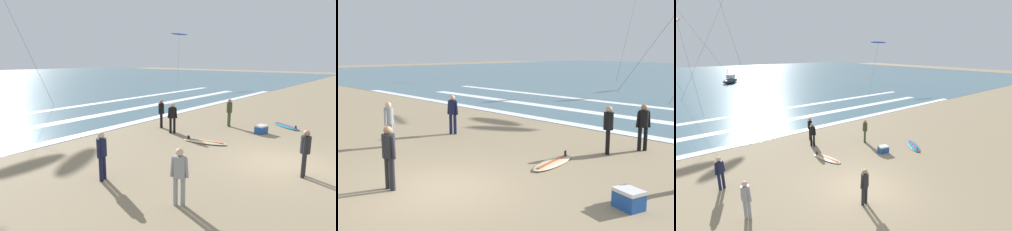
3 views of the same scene
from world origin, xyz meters
TOP-DOWN VIEW (x-y plane):
  - ground_plane at (0.00, 0.00)m, footprint 160.00×160.00m
  - wave_foam_shoreline at (-0.55, 9.33)m, footprint 47.46×0.74m
  - surfer_left_near at (1.50, 7.22)m, footprint 0.41×0.44m
  - surfer_right_near at (-0.76, -0.92)m, footprint 0.52×0.32m
  - surfer_mid_group at (-5.14, 4.05)m, footprint 0.50×0.32m
  - surfer_foreground_main at (-4.90, 1.14)m, footprint 0.32×0.49m
  - surfer_left_far at (0.94, 5.98)m, footprint 0.37×0.47m
  - surfboard_left_pile at (0.52, 3.72)m, footprint 1.03×2.18m
  - cooler_box at (3.87, 2.33)m, footprint 0.70×0.58m

SIDE VIEW (x-z plane):
  - ground_plane at x=0.00m, z-range 0.00..0.00m
  - wave_foam_shoreline at x=-0.55m, z-range 0.01..0.02m
  - surfboard_left_pile at x=0.52m, z-range -0.08..0.17m
  - cooler_box at x=3.87m, z-range 0.00..0.44m
  - surfer_left_near at x=1.50m, z-range 0.16..1.76m
  - surfer_right_near at x=-0.76m, z-range 0.16..1.76m
  - surfer_mid_group at x=-5.14m, z-range 0.16..1.76m
  - surfer_foreground_main at x=-4.90m, z-range 0.16..1.76m
  - surfer_left_far at x=0.94m, z-range 0.16..1.76m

